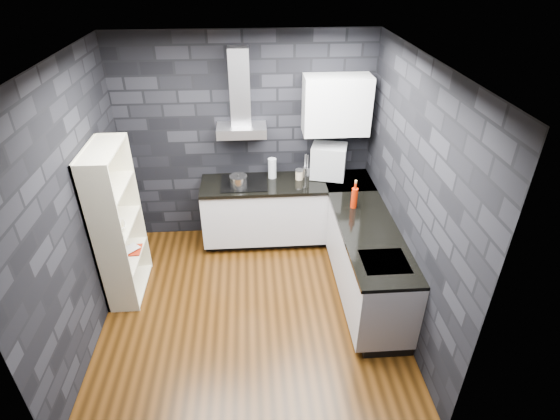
{
  "coord_description": "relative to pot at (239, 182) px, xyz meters",
  "views": [
    {
      "loc": [
        0.06,
        -3.64,
        3.51
      ],
      "look_at": [
        0.35,
        0.45,
        1.0
      ],
      "focal_mm": 28.0,
      "sensor_mm": 36.0,
      "label": 1
    }
  ],
  "objects": [
    {
      "name": "ground",
      "position": [
        0.11,
        -1.21,
        -0.97
      ],
      "size": [
        3.2,
        3.2,
        0.0
      ],
      "primitive_type": "plane",
      "color": "#41240A"
    },
    {
      "name": "counter_back_top",
      "position": [
        0.61,
        0.08,
        -0.09
      ],
      "size": [
        2.2,
        0.62,
        0.04
      ],
      "primitive_type": "cube",
      "color": "black",
      "rests_on": "counter_back_cab"
    },
    {
      "name": "toekick_right",
      "position": [
        1.45,
        -1.11,
        -0.92
      ],
      "size": [
        0.5,
        1.78,
        0.1
      ],
      "primitive_type": "cube",
      "color": "black",
      "rests_on": "ground"
    },
    {
      "name": "hood_body",
      "position": [
        0.06,
        0.22,
        0.59
      ],
      "size": [
        0.6,
        0.34,
        0.12
      ],
      "primitive_type": "cube",
      "color": "silver",
      "rests_on": "wall_back"
    },
    {
      "name": "ceiling",
      "position": [
        0.11,
        -1.21,
        1.73
      ],
      "size": [
        3.2,
        3.2,
        0.0
      ],
      "primitive_type": "plane",
      "rotation": [
        3.14,
        0.0,
        0.0
      ],
      "color": "white"
    },
    {
      "name": "counter_back_cab",
      "position": [
        0.61,
        0.09,
        -0.49
      ],
      "size": [
        2.2,
        0.6,
        0.76
      ],
      "primitive_type": "cube",
      "color": "silver",
      "rests_on": "ground"
    },
    {
      "name": "utensil_crock",
      "position": [
        0.87,
        0.22,
        -0.0
      ],
      "size": [
        0.14,
        0.14,
        0.14
      ],
      "primitive_type": "cylinder",
      "rotation": [
        0.0,
        0.0,
        -0.39
      ],
      "color": "silver",
      "rests_on": "counter_back_top"
    },
    {
      "name": "red_bottle",
      "position": [
        1.33,
        -0.59,
        0.05
      ],
      "size": [
        0.09,
        0.09,
        0.25
      ],
      "primitive_type": "cylinder",
      "rotation": [
        0.0,
        0.0,
        0.22
      ],
      "color": "#A41D05",
      "rests_on": "counter_right_top"
    },
    {
      "name": "book_red",
      "position": [
        -1.31,
        -0.66,
        -0.4
      ],
      "size": [
        0.17,
        0.03,
        0.23
      ],
      "primitive_type": "imported",
      "rotation": [
        0.0,
        0.0,
        0.03
      ],
      "color": "#99200B",
      "rests_on": "bookshelf"
    },
    {
      "name": "toekick_back",
      "position": [
        0.61,
        0.13,
        -0.92
      ],
      "size": [
        2.18,
        0.5,
        0.1
      ],
      "primitive_type": "cube",
      "color": "black",
      "rests_on": "ground"
    },
    {
      "name": "glass_vase",
      "position": [
        0.43,
        0.23,
        0.06
      ],
      "size": [
        0.14,
        0.14,
        0.26
      ],
      "primitive_type": "cylinder",
      "rotation": [
        0.0,
        0.0,
        -0.35
      ],
      "color": "silver",
      "rests_on": "counter_back_top"
    },
    {
      "name": "wall_front",
      "position": [
        0.11,
        -2.83,
        0.38
      ],
      "size": [
        3.2,
        0.05,
        2.7
      ],
      "primitive_type": "cube",
      "color": "black",
      "rests_on": "ground"
    },
    {
      "name": "appliance_garage",
      "position": [
        1.16,
        0.2,
        0.15
      ],
      "size": [
        0.51,
        0.44,
        0.43
      ],
      "primitive_type": "cube",
      "rotation": [
        0.0,
        0.0,
        -0.27
      ],
      "color": "#A8ABAF",
      "rests_on": "counter_back_top"
    },
    {
      "name": "counter_right_cab",
      "position": [
        1.41,
        -1.11,
        -0.49
      ],
      "size": [
        0.6,
        1.8,
        0.76
      ],
      "primitive_type": "cube",
      "color": "silver",
      "rests_on": "ground"
    },
    {
      "name": "counter_corner_top",
      "position": [
        1.41,
        0.09,
        -0.09
      ],
      "size": [
        0.62,
        0.62,
        0.04
      ],
      "primitive_type": "cube",
      "color": "black",
      "rests_on": "counter_right_cab"
    },
    {
      "name": "upper_cabinet",
      "position": [
        1.21,
        0.22,
        0.88
      ],
      "size": [
        0.8,
        0.35,
        0.7
      ],
      "primitive_type": "cube",
      "color": "silver",
      "rests_on": "wall_back"
    },
    {
      "name": "storage_jar",
      "position": [
        0.78,
        0.16,
        -0.02
      ],
      "size": [
        0.11,
        0.11,
        0.12
      ],
      "primitive_type": "cylinder",
      "rotation": [
        0.0,
        0.0,
        0.2
      ],
      "color": "#C5B290",
      "rests_on": "counter_back_top"
    },
    {
      "name": "pot",
      "position": [
        0.0,
        0.0,
        0.0
      ],
      "size": [
        0.26,
        0.26,
        0.13
      ],
      "primitive_type": "cylinder",
      "rotation": [
        0.0,
        0.0,
        -0.23
      ],
      "color": "silver",
      "rests_on": "cooktop"
    },
    {
      "name": "cooktop",
      "position": [
        0.06,
        0.09,
        -0.07
      ],
      "size": [
        0.58,
        0.5,
        0.01
      ],
      "primitive_type": "cube",
      "color": "black",
      "rests_on": "counter_back_top"
    },
    {
      "name": "sink_rim",
      "position": [
        1.41,
        -1.61,
        -0.08
      ],
      "size": [
        0.44,
        0.4,
        0.01
      ],
      "primitive_type": "cube",
      "color": "silver",
      "rests_on": "counter_right_top"
    },
    {
      "name": "hood_chimney",
      "position": [
        0.06,
        0.29,
        1.1
      ],
      "size": [
        0.24,
        0.2,
        0.9
      ],
      "primitive_type": "cube",
      "color": "silver",
      "rests_on": "hood_body"
    },
    {
      "name": "wall_back",
      "position": [
        0.11,
        0.42,
        0.38
      ],
      "size": [
        3.2,
        0.05,
        2.7
      ],
      "primitive_type": "cube",
      "color": "black",
      "rests_on": "ground"
    },
    {
      "name": "bookshelf",
      "position": [
        -1.31,
        -0.77,
        -0.07
      ],
      "size": [
        0.42,
        0.83,
        1.8
      ],
      "primitive_type": "cube",
      "rotation": [
        0.0,
        0.0,
        0.1
      ],
      "color": "beige",
      "rests_on": "ground"
    },
    {
      "name": "wall_left",
      "position": [
        -1.51,
        -1.21,
        0.38
      ],
      "size": [
        0.05,
        3.2,
        2.7
      ],
      "primitive_type": "cube",
      "color": "black",
      "rests_on": "ground"
    },
    {
      "name": "fruit_bowl",
      "position": [
        -1.31,
        -0.87,
        -0.04
      ],
      "size": [
        0.31,
        0.31,
        0.06
      ],
      "primitive_type": "imported",
      "rotation": [
        0.0,
        0.0,
        0.39
      ],
      "color": "white",
      "rests_on": "bookshelf"
    },
    {
      "name": "book_second",
      "position": [
        -1.32,
        -0.63,
        -0.38
      ],
      "size": [
        0.12,
        0.11,
        0.2
      ],
      "primitive_type": "imported",
      "rotation": [
        0.0,
        0.0,
        -0.77
      ],
      "color": "#B2B2B2",
      "rests_on": "bookshelf"
    },
    {
      "name": "counter_right_top",
      "position": [
        1.4,
        -1.11,
        -0.09
      ],
      "size": [
        0.62,
        1.8,
        0.04
      ],
      "primitive_type": "cube",
      "color": "black",
      "rests_on": "counter_right_cab"
    },
    {
      "name": "wall_right",
      "position": [
        1.74,
        -1.21,
        0.38
      ],
      "size": [
        0.05,
        3.2,
        2.7
      ],
      "primitive_type": "cube",
      "color": "black",
      "rests_on": "ground"
    }
  ]
}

